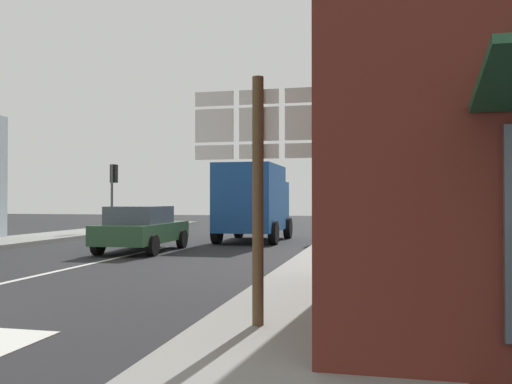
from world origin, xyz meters
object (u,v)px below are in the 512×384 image
traffic_light_far_right (333,174)px  delivery_truck (253,200)px  route_sign_post (258,174)px  traffic_light_far_left (113,182)px  sedan_far (142,228)px

traffic_light_far_right → delivery_truck: bearing=-143.7°
delivery_truck → traffic_light_far_right: traffic_light_far_right is taller
route_sign_post → traffic_light_far_right: (-0.49, 16.84, 0.80)m
delivery_truck → traffic_light_far_left: traffic_light_far_left is taller
traffic_light_far_right → traffic_light_far_left: size_ratio=1.11×
sedan_far → route_sign_post: size_ratio=1.33×
route_sign_post → traffic_light_far_left: size_ratio=0.94×
traffic_light_far_left → delivery_truck: bearing=-21.6°
traffic_light_far_right → traffic_light_far_left: (-10.81, 0.90, -0.27)m
route_sign_post → traffic_light_far_right: 16.87m
sedan_far → traffic_light_far_right: (5.53, 7.21, 2.05)m
route_sign_post → traffic_light_far_right: traffic_light_far_right is taller
delivery_truck → route_sign_post: (3.48, -14.65, 0.35)m
sedan_far → traffic_light_far_left: (-5.28, 8.10, 1.77)m
sedan_far → route_sign_post: 11.43m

